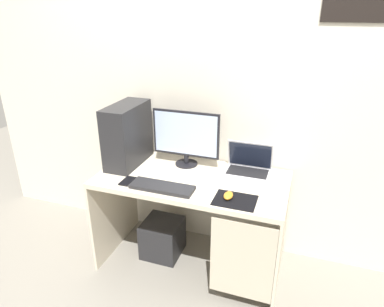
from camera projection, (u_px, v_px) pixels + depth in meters
ground_plane at (192, 261)px, 2.66m from camera, size 8.00×8.00×0.00m
wall_back at (209, 86)px, 2.47m from camera, size 4.00×0.05×2.60m
desk at (194, 198)px, 2.42m from camera, size 1.32×0.66×0.74m
pc_tower at (128, 135)px, 2.50m from camera, size 0.19×0.43×0.45m
monitor at (186, 137)px, 2.47m from camera, size 0.50×0.17×0.42m
laptop at (248, 167)px, 2.42m from camera, size 0.32×0.24×0.23m
keyboard at (162, 187)px, 2.21m from camera, size 0.42×0.14×0.02m
mousepad at (235, 200)px, 2.08m from camera, size 0.26×0.20×0.00m
mouse_left at (228, 195)px, 2.10m from camera, size 0.06×0.10×0.03m
cell_phone at (127, 181)px, 2.31m from camera, size 0.07×0.13×0.01m
subwoofer at (163, 238)px, 2.70m from camera, size 0.29×0.29×0.29m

